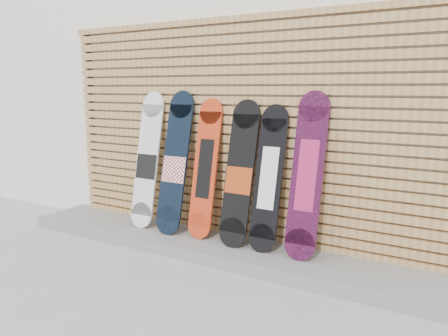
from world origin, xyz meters
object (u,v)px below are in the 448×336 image
at_px(snowboard_4, 269,178).
at_px(snowboard_0, 147,161).
at_px(snowboard_2, 205,169).
at_px(snowboard_5, 307,175).
at_px(snowboard_3, 240,174).
at_px(snowboard_1, 175,163).

bearing_deg(snowboard_4, snowboard_0, -179.86).
distance_m(snowboard_0, snowboard_2, 0.74).
distance_m(snowboard_2, snowboard_4, 0.70).
xyz_separation_m(snowboard_0, snowboard_5, (1.81, -0.00, 0.02)).
height_order(snowboard_0, snowboard_3, snowboard_0).
relative_size(snowboard_2, snowboard_4, 1.03).
bearing_deg(snowboard_1, snowboard_5, 0.71).
distance_m(snowboard_3, snowboard_4, 0.30).
bearing_deg(snowboard_5, snowboard_0, 179.96).
relative_size(snowboard_3, snowboard_4, 1.03).
xyz_separation_m(snowboard_1, snowboard_5, (1.43, 0.02, 0.01)).
bearing_deg(snowboard_0, snowboard_2, 1.09).
bearing_deg(snowboard_5, snowboard_2, 179.19).
bearing_deg(snowboard_2, snowboard_0, -178.91).
xyz_separation_m(snowboard_0, snowboard_1, (0.38, -0.02, 0.01)).
distance_m(snowboard_0, snowboard_4, 1.44).
bearing_deg(snowboard_5, snowboard_3, -179.10).
distance_m(snowboard_1, snowboard_2, 0.36).
bearing_deg(snowboard_0, snowboard_5, -0.04).
bearing_deg(snowboard_5, snowboard_4, 179.29).
bearing_deg(snowboard_0, snowboard_3, -0.58).
bearing_deg(snowboard_3, snowboard_1, -179.46).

